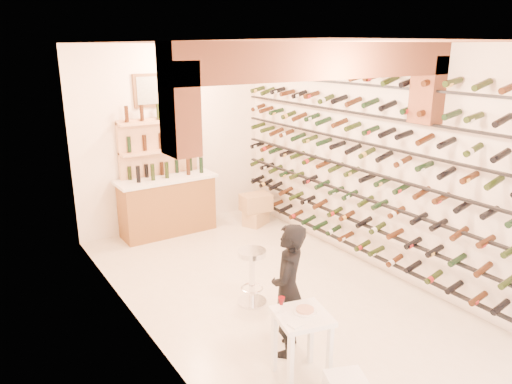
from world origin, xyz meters
The scene contains 10 objects.
ground centered at (0.00, 0.00, 0.00)m, with size 6.00×6.00×0.00m, color silver.
room_shell centered at (0.00, -0.26, 2.25)m, with size 3.52×6.02×3.21m.
wine_rack centered at (1.53, 0.00, 1.55)m, with size 0.32×5.70×2.56m.
back_counter centered at (-0.30, 2.65, 0.53)m, with size 1.70×0.62×1.29m.
back_shelving centered at (-0.30, 2.89, 1.17)m, with size 1.40×0.31×2.73m.
tasting_table centered at (-0.77, -1.68, 0.59)m, with size 0.60×0.60×0.88m.
person centered at (-0.61, -1.24, 0.73)m, with size 0.53×0.35×1.46m, color black.
chrome_barstool centered at (-0.38, -0.19, 0.42)m, with size 0.38×0.38×0.73m.
crate_lower centered at (1.21, 2.14, 0.14)m, with size 0.45×0.32×0.27m, color tan.
crate_upper centered at (1.21, 2.14, 0.43)m, with size 0.53×0.37×0.31m, color tan.
Camera 1 is at (-3.34, -4.80, 3.16)m, focal length 33.66 mm.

